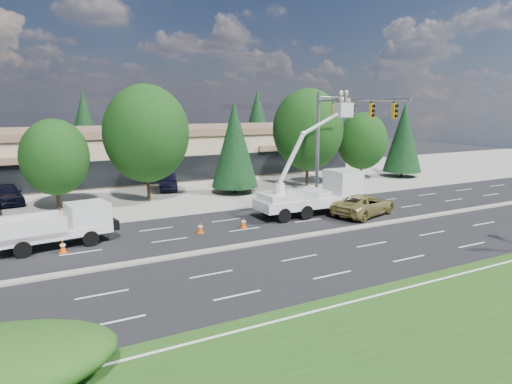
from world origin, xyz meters
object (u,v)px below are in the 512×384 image
utility_pickup (62,229)px  signal_mast (334,129)px  minivan (364,205)px  bucket_truck (319,188)px

utility_pickup → signal_mast: bearing=-2.2°
minivan → signal_mast: bearing=-23.3°
signal_mast → minivan: (-0.50, -4.42, -5.28)m
signal_mast → bucket_truck: bearing=-142.1°
signal_mast → minivan: signal_mast is taller
signal_mast → bucket_truck: size_ratio=1.13×
signal_mast → utility_pickup: signal_mast is taller
utility_pickup → bucket_truck: bearing=-9.2°
minivan → bucket_truck: bearing=35.8°
utility_pickup → minivan: (20.22, -2.44, -0.17)m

